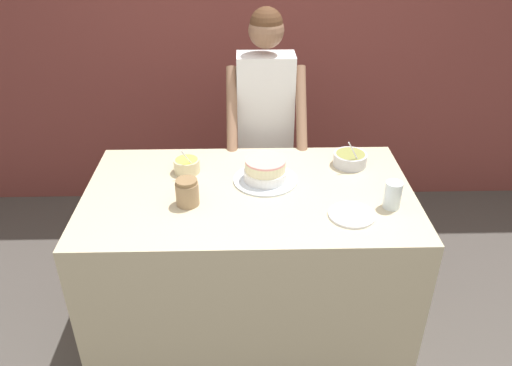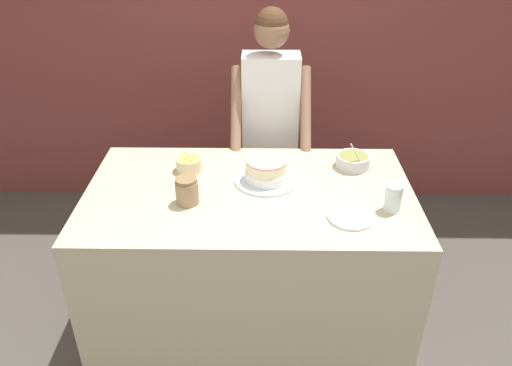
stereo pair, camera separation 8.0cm
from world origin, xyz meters
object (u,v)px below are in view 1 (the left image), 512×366
drinking_glass (393,195)px  ceramic_plate (352,215)px  person_baker (265,116)px  frosting_bowl_yellow (187,165)px  cake (265,171)px  stoneware_jar (187,192)px  frosting_bowl_olive (350,159)px

drinking_glass → ceramic_plate: bearing=-160.7°
person_baker → drinking_glass: (0.55, -0.89, -0.03)m
ceramic_plate → frosting_bowl_yellow: bearing=151.2°
person_baker → cake: size_ratio=5.14×
person_baker → stoneware_jar: size_ratio=12.82×
person_baker → frosting_bowl_yellow: size_ratio=10.64×
drinking_glass → stoneware_jar: bearing=177.0°
person_baker → drinking_glass: bearing=-58.1°
person_baker → stoneware_jar: bearing=-115.5°
cake → ceramic_plate: (0.38, -0.33, -0.05)m
cake → frosting_bowl_olive: bearing=18.7°
frosting_bowl_olive → ceramic_plate: frosting_bowl_olive is taller
frosting_bowl_yellow → frosting_bowl_olive: 0.87m
frosting_bowl_yellow → stoneware_jar: frosting_bowl_yellow is taller
drinking_glass → ceramic_plate: drinking_glass is taller
frosting_bowl_yellow → drinking_glass: size_ratio=1.20×
stoneware_jar → cake: bearing=29.3°
person_baker → cake: (-0.03, -0.63, -0.04)m
frosting_bowl_yellow → ceramic_plate: size_ratio=0.74×
frosting_bowl_yellow → frosting_bowl_olive: size_ratio=0.88×
person_baker → cake: 0.63m
person_baker → frosting_bowl_yellow: bearing=-129.5°
frosting_bowl_olive → person_baker: bearing=132.8°
cake → drinking_glass: bearing=-24.2°
frosting_bowl_olive → drinking_glass: frosting_bowl_olive is taller
frosting_bowl_olive → stoneware_jar: 0.92m
drinking_glass → cake: bearing=155.8°
frosting_bowl_yellow → drinking_glass: (0.99, -0.36, 0.03)m
cake → stoneware_jar: stoneware_jar is taller
frosting_bowl_olive → stoneware_jar: frosting_bowl_olive is taller
person_baker → ceramic_plate: size_ratio=7.91×
frosting_bowl_yellow → drinking_glass: 1.05m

